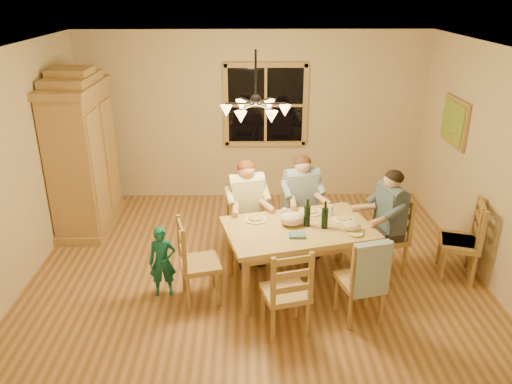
{
  "coord_description": "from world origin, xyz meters",
  "views": [
    {
      "loc": [
        -0.09,
        -5.34,
        3.32
      ],
      "look_at": [
        0.01,
        0.1,
        1.05
      ],
      "focal_mm": 35.0,
      "sensor_mm": 36.0,
      "label": 1
    }
  ],
  "objects_px": {
    "chandelier": "(256,108)",
    "chair_end_left": "(201,275)",
    "wine_bottle_b": "(325,215)",
    "chair_far_left": "(247,236)",
    "adult_slate_man": "(390,209)",
    "chair_spare_front": "(456,251)",
    "adult_woman": "(247,198)",
    "armoire": "(83,157)",
    "chair_end_right": "(385,249)",
    "wine_bottle_a": "(307,213)",
    "chair_near_right": "(359,293)",
    "chair_far_right": "(300,229)",
    "chair_near_left": "(285,305)",
    "dining_table": "(298,235)",
    "adult_plaid_man": "(302,192)",
    "chair_spare_back": "(458,255)",
    "child": "(162,262)"
  },
  "relations": [
    {
      "from": "adult_woman",
      "to": "adult_slate_man",
      "type": "bearing_deg",
      "value": 153.43
    },
    {
      "from": "chandelier",
      "to": "armoire",
      "type": "bearing_deg",
      "value": 149.89
    },
    {
      "from": "chandelier",
      "to": "adult_slate_man",
      "type": "bearing_deg",
      "value": 1.38
    },
    {
      "from": "armoire",
      "to": "adult_slate_man",
      "type": "xyz_separation_m",
      "value": [
        4.02,
        -1.37,
        -0.22
      ]
    },
    {
      "from": "chair_end_right",
      "to": "wine_bottle_b",
      "type": "height_order",
      "value": "wine_bottle_b"
    },
    {
      "from": "chair_spare_front",
      "to": "armoire",
      "type": "bearing_deg",
      "value": 89.69
    },
    {
      "from": "chair_spare_front",
      "to": "adult_woman",
      "type": "bearing_deg",
      "value": 96.29
    },
    {
      "from": "adult_slate_man",
      "to": "wine_bottle_a",
      "type": "relative_size",
      "value": 2.65
    },
    {
      "from": "chandelier",
      "to": "chair_far_left",
      "type": "bearing_deg",
      "value": 104.69
    },
    {
      "from": "chair_near_right",
      "to": "chair_spare_back",
      "type": "bearing_deg",
      "value": 15.34
    },
    {
      "from": "adult_slate_man",
      "to": "chair_spare_back",
      "type": "distance_m",
      "value": 1.02
    },
    {
      "from": "armoire",
      "to": "chair_end_right",
      "type": "xyz_separation_m",
      "value": [
        4.02,
        -1.37,
        -0.75
      ]
    },
    {
      "from": "adult_slate_man",
      "to": "wine_bottle_b",
      "type": "distance_m",
      "value": 0.89
    },
    {
      "from": "chair_far_right",
      "to": "child",
      "type": "distance_m",
      "value": 1.96
    },
    {
      "from": "chair_near_right",
      "to": "chair_spare_front",
      "type": "distance_m",
      "value": 1.62
    },
    {
      "from": "chandelier",
      "to": "armoire",
      "type": "xyz_separation_m",
      "value": [
        -2.42,
        1.4,
        -1.02
      ]
    },
    {
      "from": "chair_far_right",
      "to": "chair_near_left",
      "type": "xyz_separation_m",
      "value": [
        -0.33,
        -1.7,
        0.0
      ]
    },
    {
      "from": "chair_far_left",
      "to": "chair_near_left",
      "type": "height_order",
      "value": "same"
    },
    {
      "from": "armoire",
      "to": "wine_bottle_b",
      "type": "distance_m",
      "value": 3.62
    },
    {
      "from": "chair_far_left",
      "to": "adult_slate_man",
      "type": "xyz_separation_m",
      "value": [
        1.71,
        -0.37,
        0.54
      ]
    },
    {
      "from": "chair_far_right",
      "to": "chair_far_left",
      "type": "bearing_deg",
      "value": 0.0
    },
    {
      "from": "chandelier",
      "to": "dining_table",
      "type": "bearing_deg",
      "value": -26.79
    },
    {
      "from": "dining_table",
      "to": "chair_far_left",
      "type": "height_order",
      "value": "chair_far_left"
    },
    {
      "from": "chandelier",
      "to": "adult_slate_man",
      "type": "height_order",
      "value": "chandelier"
    },
    {
      "from": "chair_spare_front",
      "to": "chair_spare_back",
      "type": "xyz_separation_m",
      "value": [
        0.0,
        -0.08,
        0.0
      ]
    },
    {
      "from": "chair_end_left",
      "to": "wine_bottle_a",
      "type": "distance_m",
      "value": 1.39
    },
    {
      "from": "chair_near_left",
      "to": "adult_plaid_man",
      "type": "distance_m",
      "value": 1.81
    },
    {
      "from": "chair_spare_front",
      "to": "adult_plaid_man",
      "type": "bearing_deg",
      "value": 87.38
    },
    {
      "from": "dining_table",
      "to": "chair_end_left",
      "type": "relative_size",
      "value": 1.87
    },
    {
      "from": "chandelier",
      "to": "chair_near_right",
      "type": "xyz_separation_m",
      "value": [
        1.08,
        -0.9,
        -1.77
      ]
    },
    {
      "from": "chair_far_left",
      "to": "wine_bottle_a",
      "type": "height_order",
      "value": "wine_bottle_a"
    },
    {
      "from": "wine_bottle_a",
      "to": "chair_spare_front",
      "type": "bearing_deg",
      "value": 5.57
    },
    {
      "from": "adult_plaid_man",
      "to": "child",
      "type": "height_order",
      "value": "adult_plaid_man"
    },
    {
      "from": "chandelier",
      "to": "chair_end_right",
      "type": "bearing_deg",
      "value": 1.38
    },
    {
      "from": "chair_far_right",
      "to": "chair_near_right",
      "type": "bearing_deg",
      "value": 93.37
    },
    {
      "from": "chandelier",
      "to": "adult_woman",
      "type": "relative_size",
      "value": 0.88
    },
    {
      "from": "armoire",
      "to": "wine_bottle_a",
      "type": "xyz_separation_m",
      "value": [
        3.0,
        -1.62,
        -0.13
      ]
    },
    {
      "from": "chair_far_right",
      "to": "wine_bottle_a",
      "type": "bearing_deg",
      "value": 73.99
    },
    {
      "from": "chair_near_right",
      "to": "chair_far_right",
      "type": "bearing_deg",
      "value": 93.37
    },
    {
      "from": "chair_far_right",
      "to": "chair_spare_front",
      "type": "bearing_deg",
      "value": 146.88
    },
    {
      "from": "adult_slate_man",
      "to": "chair_spare_front",
      "type": "height_order",
      "value": "adult_slate_man"
    },
    {
      "from": "chair_end_left",
      "to": "wine_bottle_b",
      "type": "relative_size",
      "value": 3.0
    },
    {
      "from": "armoire",
      "to": "chair_far_right",
      "type": "xyz_separation_m",
      "value": [
        3.03,
        -0.81,
        -0.75
      ]
    },
    {
      "from": "chair_near_right",
      "to": "adult_slate_man",
      "type": "distance_m",
      "value": 1.2
    },
    {
      "from": "chair_near_right",
      "to": "chair_end_right",
      "type": "relative_size",
      "value": 1.0
    },
    {
      "from": "chandelier",
      "to": "chair_far_left",
      "type": "xyz_separation_m",
      "value": [
        -0.11,
        0.41,
        -1.77
      ]
    },
    {
      "from": "wine_bottle_b",
      "to": "adult_plaid_man",
      "type": "bearing_deg",
      "value": 101.13
    },
    {
      "from": "chair_end_left",
      "to": "adult_woman",
      "type": "bearing_deg",
      "value": 136.74
    },
    {
      "from": "chair_end_left",
      "to": "wine_bottle_b",
      "type": "distance_m",
      "value": 1.56
    },
    {
      "from": "chandelier",
      "to": "chair_end_left",
      "type": "relative_size",
      "value": 0.78
    }
  ]
}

